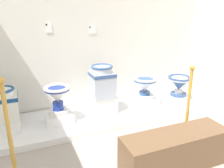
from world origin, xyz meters
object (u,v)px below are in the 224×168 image
object	(u,v)px
antique_toilet_tall_cobalt	(4,104)
plinth_block_slender_white	(144,102)
info_placard_second	(49,28)
stanchion_post_near_right	(187,119)
antique_toilet_central_ornate	(179,83)
antique_toilet_rightmost	(57,96)
plinth_block_tall_cobalt	(7,125)
plinth_block_rightmost	(59,118)
info_placard_third	(92,29)
antique_toilet_slender_white	(145,85)
plinth_block_central_ornate	(178,97)
antique_toilet_broad_patterned	(102,80)
plinth_block_broad_patterned	(102,104)
stanchion_post_near_left	(12,154)
museum_bench	(175,150)

from	to	relation	value
antique_toilet_tall_cobalt	plinth_block_slender_white	bearing A→B (deg)	0.08
info_placard_second	stanchion_post_near_right	size ratio (longest dim) A/B	0.14
antique_toilet_central_ornate	antique_toilet_rightmost	bearing A→B (deg)	-178.90
plinth_block_tall_cobalt	plinth_block_slender_white	size ratio (longest dim) A/B	0.81
plinth_block_rightmost	info_placard_third	bearing A→B (deg)	36.92
antique_toilet_tall_cobalt	info_placard_third	xyz separation A→B (m)	(1.37, 0.49, 0.86)
info_placard_second	info_placard_third	bearing A→B (deg)	0.00
info_placard_second	stanchion_post_near_right	xyz separation A→B (m)	(1.39, -1.51, -1.04)
antique_toilet_slender_white	plinth_block_central_ornate	distance (m)	0.76
antique_toilet_broad_patterned	antique_toilet_rightmost	bearing A→B (deg)	-174.33
antique_toilet_broad_patterned	antique_toilet_slender_white	world-z (taller)	antique_toilet_broad_patterned
antique_toilet_rightmost	plinth_block_central_ornate	distance (m)	2.13
antique_toilet_rightmost	antique_toilet_tall_cobalt	bearing A→B (deg)	177.08
plinth_block_rightmost	antique_toilet_slender_white	world-z (taller)	antique_toilet_slender_white
stanchion_post_near_right	antique_toilet_tall_cobalt	bearing A→B (deg)	153.99
antique_toilet_rightmost	plinth_block_central_ornate	size ratio (longest dim) A/B	1.35
antique_toilet_broad_patterned	plinth_block_slender_white	distance (m)	0.86
plinth_block_broad_patterned	plinth_block_rightmost	bearing A→B (deg)	-174.33
antique_toilet_rightmost	stanchion_post_near_left	xyz separation A→B (m)	(-0.59, -0.96, -0.15)
plinth_block_central_ornate	info_placard_third	distance (m)	1.90
antique_toilet_tall_cobalt	info_placard_second	bearing A→B (deg)	34.61
stanchion_post_near_left	antique_toilet_central_ornate	bearing A→B (deg)	20.42
antique_toilet_tall_cobalt	info_placard_third	bearing A→B (deg)	19.55
antique_toilet_tall_cobalt	antique_toilet_central_ornate	xyz separation A→B (m)	(2.78, 0.01, -0.06)
antique_toilet_rightmost	plinth_block_broad_patterned	world-z (taller)	antique_toilet_rightmost
stanchion_post_near_right	plinth_block_tall_cobalt	bearing A→B (deg)	153.99
antique_toilet_tall_cobalt	stanchion_post_near_right	world-z (taller)	stanchion_post_near_right
antique_toilet_rightmost	antique_toilet_broad_patterned	xyz separation A→B (m)	(0.68, 0.07, 0.13)
info_placard_third	museum_bench	bearing A→B (deg)	-81.06
plinth_block_broad_patterned	info_placard_third	xyz separation A→B (m)	(0.01, 0.45, 1.10)
plinth_block_broad_patterned	stanchion_post_near_left	xyz separation A→B (m)	(-1.28, -1.03, 0.11)
museum_bench	plinth_block_broad_patterned	bearing A→B (deg)	102.05
antique_toilet_tall_cobalt	info_placard_second	world-z (taller)	info_placard_second
antique_toilet_slender_white	museum_bench	distance (m)	1.46
plinth_block_tall_cobalt	plinth_block_slender_white	bearing A→B (deg)	0.08
plinth_block_rightmost	antique_toilet_slender_white	bearing A→B (deg)	1.52
plinth_block_broad_patterned	antique_toilet_central_ornate	size ratio (longest dim) A/B	0.99
plinth_block_central_ornate	stanchion_post_near_right	world-z (taller)	stanchion_post_near_right
plinth_block_broad_patterned	stanchion_post_near_left	world-z (taller)	stanchion_post_near_left
antique_toilet_rightmost	plinth_block_rightmost	bearing A→B (deg)	-116.57
antique_toilet_rightmost	info_placard_third	bearing A→B (deg)	36.92
plinth_block_tall_cobalt	plinth_block_broad_patterned	bearing A→B (deg)	1.41
plinth_block_broad_patterned	plinth_block_slender_white	size ratio (longest dim) A/B	1.00
plinth_block_broad_patterned	stanchion_post_near_right	bearing A→B (deg)	-55.20
museum_bench	stanchion_post_near_left	bearing A→B (deg)	166.48
antique_toilet_tall_cobalt	antique_toilet_central_ornate	bearing A→B (deg)	0.12
antique_toilet_rightmost	info_placard_third	distance (m)	1.20
plinth_block_tall_cobalt	antique_toilet_tall_cobalt	world-z (taller)	antique_toilet_tall_cobalt
plinth_block_rightmost	info_placard_third	xyz separation A→B (m)	(0.69, 0.52, 1.17)
plinth_block_slender_white	antique_toilet_broad_patterned	bearing A→B (deg)	177.60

